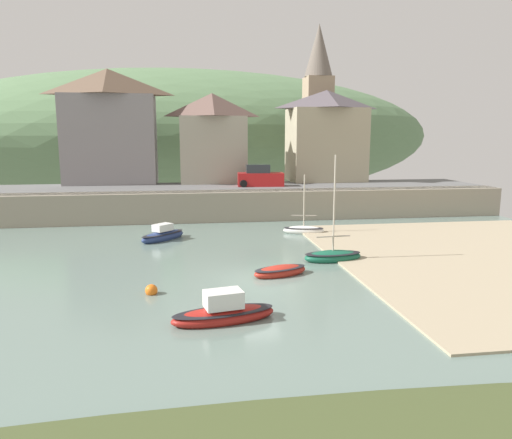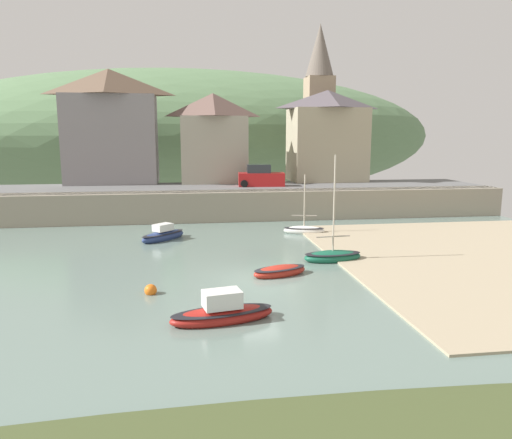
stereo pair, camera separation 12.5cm
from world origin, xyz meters
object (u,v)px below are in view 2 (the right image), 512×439
(parked_car_near_slipway, at_px, (261,177))
(church_with_spire, at_px, (319,100))
(fishing_boat_green, at_px, (222,313))
(sailboat_far_left, at_px, (304,230))
(waterfront_building_right, at_px, (327,135))
(waterfront_building_centre, at_px, (213,137))
(waterfront_building_left, at_px, (111,126))
(sailboat_blue_trim, at_px, (163,235))
(rowboat_small_beached, at_px, (280,271))
(sailboat_nearest_shore, at_px, (333,256))
(mooring_buoy, at_px, (151,290))

(parked_car_near_slipway, bearing_deg, church_with_spire, 52.52)
(fishing_boat_green, xyz_separation_m, sailboat_far_left, (6.99, 15.73, -0.08))
(church_with_spire, xyz_separation_m, parked_car_near_slipway, (-7.59, -8.50, -7.48))
(waterfront_building_right, xyz_separation_m, church_with_spire, (0.20, 4.00, 3.75))
(waterfront_building_centre, distance_m, waterfront_building_right, 11.35)
(waterfront_building_left, height_order, sailboat_blue_trim, waterfront_building_left)
(waterfront_building_left, distance_m, waterfront_building_centre, 9.65)
(waterfront_building_left, bearing_deg, waterfront_building_centre, 0.00)
(sailboat_blue_trim, distance_m, fishing_boat_green, 15.15)
(waterfront_building_right, height_order, fishing_boat_green, waterfront_building_right)
(waterfront_building_left, bearing_deg, fishing_boat_green, -74.79)
(waterfront_building_centre, bearing_deg, rowboat_small_beached, -85.64)
(waterfront_building_centre, distance_m, sailboat_far_left, 16.78)
(rowboat_small_beached, height_order, sailboat_far_left, sailboat_far_left)
(waterfront_building_left, height_order, waterfront_building_right, waterfront_building_left)
(sailboat_blue_trim, distance_m, parked_car_near_slipway, 13.87)
(waterfront_building_right, relative_size, sailboat_nearest_shore, 1.48)
(waterfront_building_left, relative_size, church_with_spire, 0.66)
(sailboat_blue_trim, xyz_separation_m, sailboat_far_left, (9.87, 0.85, -0.07))
(sailboat_blue_trim, bearing_deg, waterfront_building_left, 63.77)
(rowboat_small_beached, distance_m, sailboat_far_left, 10.78)
(waterfront_building_centre, relative_size, fishing_boat_green, 2.05)
(church_with_spire, height_order, fishing_boat_green, church_with_spire)
(waterfront_building_left, xyz_separation_m, sailboat_blue_trim, (5.31, -15.28, -7.47))
(mooring_buoy, bearing_deg, waterfront_building_left, 101.29)
(waterfront_building_right, bearing_deg, sailboat_blue_trim, -135.64)
(church_with_spire, distance_m, rowboat_small_beached, 31.91)
(church_with_spire, relative_size, fishing_boat_green, 3.87)
(sailboat_far_left, height_order, sailboat_nearest_shore, sailboat_nearest_shore)
(sailboat_nearest_shore, bearing_deg, waterfront_building_right, 70.21)
(church_with_spire, xyz_separation_m, rowboat_small_beached, (-9.68, -28.54, -10.48))
(waterfront_building_right, bearing_deg, fishing_boat_green, -112.91)
(sailboat_blue_trim, height_order, mooring_buoy, sailboat_blue_trim)
(waterfront_building_centre, xyz_separation_m, church_with_spire, (11.55, 4.00, 3.95))
(waterfront_building_right, bearing_deg, church_with_spire, 87.10)
(waterfront_building_left, distance_m, fishing_boat_green, 32.13)
(fishing_boat_green, xyz_separation_m, sailboat_nearest_shore, (6.73, 7.99, -0.05))
(waterfront_building_left, xyz_separation_m, mooring_buoy, (5.30, -26.57, -7.62))
(waterfront_building_left, xyz_separation_m, sailboat_far_left, (15.18, -14.42, -7.54))
(rowboat_small_beached, bearing_deg, sailboat_far_left, 51.23)
(church_with_spire, distance_m, sailboat_nearest_shore, 28.84)
(waterfront_building_left, distance_m, sailboat_blue_trim, 17.82)
(waterfront_building_left, distance_m, church_with_spire, 21.71)
(sailboat_nearest_shore, distance_m, parked_car_near_slipway, 17.96)
(church_with_spire, distance_m, sailboat_blue_trim, 27.01)
(waterfront_building_left, distance_m, parked_car_near_slipway, 15.00)
(waterfront_building_centre, bearing_deg, sailboat_far_left, -68.82)
(church_with_spire, height_order, sailboat_blue_trim, church_with_spire)
(waterfront_building_left, height_order, sailboat_nearest_shore, waterfront_building_left)
(waterfront_building_right, bearing_deg, parked_car_near_slipway, -148.64)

